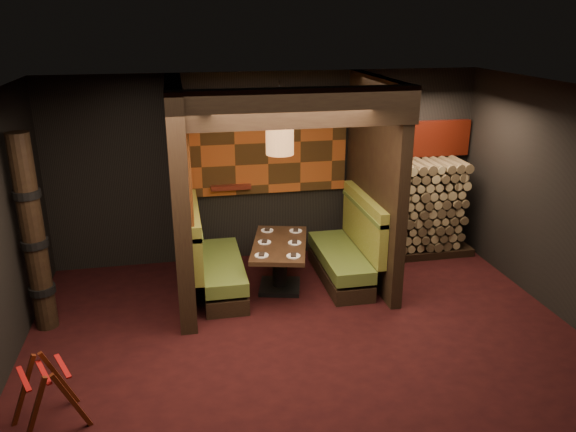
# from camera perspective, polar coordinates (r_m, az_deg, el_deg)

# --- Properties ---
(floor) EXTENTS (6.50, 5.50, 0.02)m
(floor) POSITION_cam_1_polar(r_m,az_deg,el_deg) (6.63, 2.28, -13.26)
(floor) COLOR black
(floor) RESTS_ON ground
(ceiling) EXTENTS (6.50, 5.50, 0.02)m
(ceiling) POSITION_cam_1_polar(r_m,az_deg,el_deg) (5.62, 2.68, 12.18)
(ceiling) COLOR black
(ceiling) RESTS_ON ground
(wall_back) EXTENTS (6.50, 0.02, 2.85)m
(wall_back) POSITION_cam_1_polar(r_m,az_deg,el_deg) (8.55, -1.94, 4.95)
(wall_back) COLOR black
(wall_back) RESTS_ON ground
(wall_front) EXTENTS (6.50, 0.02, 2.85)m
(wall_front) POSITION_cam_1_polar(r_m,az_deg,el_deg) (3.67, 13.21, -17.02)
(wall_front) COLOR black
(wall_front) RESTS_ON ground
(partition_left) EXTENTS (0.20, 2.20, 2.85)m
(partition_left) POSITION_cam_1_polar(r_m,az_deg,el_deg) (7.37, -10.89, 2.21)
(partition_left) COLOR black
(partition_left) RESTS_ON floor
(partition_right) EXTENTS (0.15, 2.10, 2.85)m
(partition_right) POSITION_cam_1_polar(r_m,az_deg,el_deg) (7.88, 8.74, 3.46)
(partition_right) COLOR black
(partition_right) RESTS_ON floor
(header_beam) EXTENTS (2.85, 0.18, 0.44)m
(header_beam) POSITION_cam_1_polar(r_m,az_deg,el_deg) (6.32, 0.87, 10.91)
(header_beam) COLOR black
(header_beam) RESTS_ON partition_left
(tapa_back_panel) EXTENTS (2.40, 0.06, 1.55)m
(tapa_back_panel) POSITION_cam_1_polar(r_m,az_deg,el_deg) (8.41, -2.08, 7.47)
(tapa_back_panel) COLOR #A24819
(tapa_back_panel) RESTS_ON wall_back
(tapa_side_panel) EXTENTS (0.04, 1.85, 1.45)m
(tapa_side_panel) POSITION_cam_1_polar(r_m,az_deg,el_deg) (7.43, -10.20, 5.80)
(tapa_side_panel) COLOR #A24819
(tapa_side_panel) RESTS_ON partition_left
(lacquer_shelf) EXTENTS (0.60, 0.12, 0.07)m
(lacquer_shelf) POSITION_cam_1_polar(r_m,az_deg,el_deg) (8.44, -5.82, 2.93)
(lacquer_shelf) COLOR #581C12
(lacquer_shelf) RESTS_ON wall_back
(booth_bench_left) EXTENTS (0.68, 1.60, 1.14)m
(booth_bench_left) POSITION_cam_1_polar(r_m,az_deg,el_deg) (7.75, -7.53, -4.85)
(booth_bench_left) COLOR black
(booth_bench_left) RESTS_ON floor
(booth_bench_right) EXTENTS (0.68, 1.60, 1.14)m
(booth_bench_right) POSITION_cam_1_polar(r_m,az_deg,el_deg) (8.07, 6.02, -3.77)
(booth_bench_right) COLOR black
(booth_bench_right) RESTS_ON floor
(dining_table) EXTENTS (1.00, 1.44, 0.69)m
(dining_table) POSITION_cam_1_polar(r_m,az_deg,el_deg) (7.71, -0.85, -4.35)
(dining_table) COLOR black
(dining_table) RESTS_ON floor
(place_settings) EXTENTS (0.79, 1.15, 0.03)m
(place_settings) POSITION_cam_1_polar(r_m,az_deg,el_deg) (7.61, -0.86, -2.67)
(place_settings) COLOR white
(place_settings) RESTS_ON dining_table
(pendant_lamp) EXTENTS (0.36, 0.36, 0.92)m
(pendant_lamp) POSITION_cam_1_polar(r_m,az_deg,el_deg) (7.14, -0.84, 8.06)
(pendant_lamp) COLOR #9F6C3D
(pendant_lamp) RESTS_ON ceiling
(luggage_rack) EXTENTS (0.78, 0.68, 0.71)m
(luggage_rack) POSITION_cam_1_polar(r_m,az_deg,el_deg) (5.78, -23.28, -16.19)
(luggage_rack) COLOR #4B190A
(luggage_rack) RESTS_ON floor
(totem_column) EXTENTS (0.31, 0.31, 2.40)m
(totem_column) POSITION_cam_1_polar(r_m,az_deg,el_deg) (7.14, -24.44, -1.87)
(totem_column) COLOR black
(totem_column) RESTS_ON floor
(firewood_stack) EXTENTS (1.73, 0.70, 1.50)m
(firewood_stack) POSITION_cam_1_polar(r_m,az_deg,el_deg) (9.02, 13.03, 0.75)
(firewood_stack) COLOR black
(firewood_stack) RESTS_ON floor
(mosaic_header) EXTENTS (1.83, 0.10, 0.56)m
(mosaic_header) POSITION_cam_1_polar(r_m,az_deg,el_deg) (9.04, 12.68, 7.61)
(mosaic_header) COLOR maroon
(mosaic_header) RESTS_ON wall_back
(bay_front_post) EXTENTS (0.08, 0.08, 2.85)m
(bay_front_post) POSITION_cam_1_polar(r_m,az_deg,el_deg) (8.15, 8.72, 4.00)
(bay_front_post) COLOR black
(bay_front_post) RESTS_ON floor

